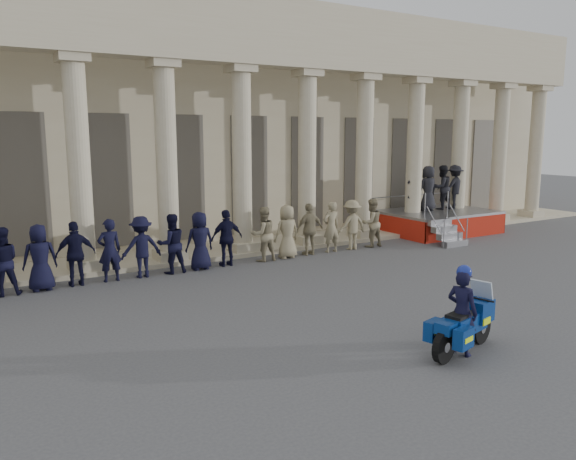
{
  "coord_description": "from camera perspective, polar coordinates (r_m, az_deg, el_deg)",
  "views": [
    {
      "loc": [
        -7.16,
        -8.87,
        4.1
      ],
      "look_at": [
        0.38,
        3.52,
        1.6
      ],
      "focal_mm": 35.0,
      "sensor_mm": 36.0,
      "label": 1
    }
  ],
  "objects": [
    {
      "name": "ground",
      "position": [
        12.11,
        7.27,
        -10.08
      ],
      "size": [
        90.0,
        90.0,
        0.0
      ],
      "primitive_type": "plane",
      "color": "#434346",
      "rests_on": "ground"
    },
    {
      "name": "building",
      "position": [
        24.68,
        -14.69,
        10.45
      ],
      "size": [
        40.0,
        12.5,
        9.0
      ],
      "color": "tan",
      "rests_on": "ground"
    },
    {
      "name": "officer_rank",
      "position": [
        16.45,
        -16.98,
        -1.91
      ],
      "size": [
        19.13,
        0.67,
        1.78
      ],
      "color": "black",
      "rests_on": "ground"
    },
    {
      "name": "reviewing_stand",
      "position": [
        24.31,
        15.2,
        3.27
      ],
      "size": [
        4.55,
        4.29,
        2.79
      ],
      "color": "gray",
      "rests_on": "ground"
    },
    {
      "name": "motorcycle",
      "position": [
        11.21,
        17.45,
        -9.09
      ],
      "size": [
        1.99,
        1.01,
        1.3
      ],
      "rotation": [
        0.0,
        0.0,
        0.23
      ],
      "color": "black",
      "rests_on": "ground"
    },
    {
      "name": "rider",
      "position": [
        11.02,
        17.26,
        -7.78
      ],
      "size": [
        0.52,
        0.67,
        1.72
      ],
      "rotation": [
        0.0,
        0.0,
        1.81
      ],
      "color": "black",
      "rests_on": "ground"
    }
  ]
}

